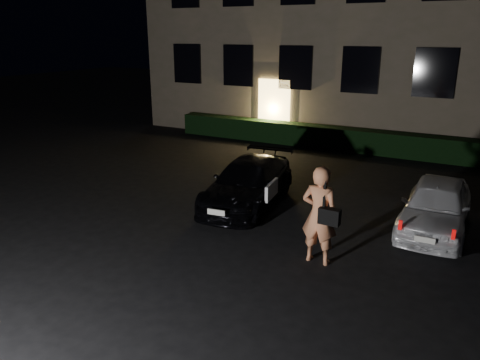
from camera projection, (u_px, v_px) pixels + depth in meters
The scene contains 5 objects.
ground at pixel (204, 265), 9.17m from camera, with size 80.00×80.00×0.00m, color black.
hedge at pixel (352, 140), 17.85m from camera, with size 15.00×0.70×0.85m, color black.
sedan at pixel (248, 183), 12.28m from camera, with size 2.10×4.18×1.16m.
hatch at pixel (436, 206), 10.61m from camera, with size 1.42×3.49×1.19m.
man at pixel (320, 215), 9.01m from camera, with size 0.81×0.50×1.98m.
Camera 1 is at (4.53, -6.92, 4.36)m, focal length 35.00 mm.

